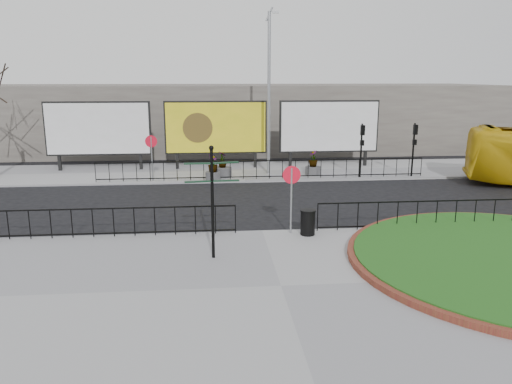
{
  "coord_description": "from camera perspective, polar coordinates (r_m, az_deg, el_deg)",
  "views": [
    {
      "loc": [
        -1.82,
        -17.5,
        5.69
      ],
      "look_at": [
        -0.09,
        1.57,
        1.21
      ],
      "focal_mm": 35.0,
      "sensor_mm": 36.0,
      "label": 1
    }
  ],
  "objects": [
    {
      "name": "building_backdrop",
      "position": [
        39.67,
        -2.57,
        8.53
      ],
      "size": [
        40.0,
        10.0,
        5.0
      ],
      "primitive_type": "cube",
      "color": "slate",
      "rests_on": "ground"
    },
    {
      "name": "ground",
      "position": [
        18.49,
        0.71,
        -4.76
      ],
      "size": [
        90.0,
        90.0,
        0.0
      ],
      "primitive_type": "plane",
      "color": "black",
      "rests_on": "ground"
    },
    {
      "name": "speed_sign_near",
      "position": [
        17.74,
        4.07,
        0.85
      ],
      "size": [
        0.64,
        0.07,
        2.47
      ],
      "color": "gray",
      "rests_on": "pavement_near"
    },
    {
      "name": "fingerpost_sign",
      "position": [
        15.23,
        -5.03,
        0.09
      ],
      "size": [
        1.66,
        0.39,
        3.54
      ],
      "rotation": [
        0.0,
        0.0,
        0.02
      ],
      "color": "black",
      "rests_on": "pavement_near"
    },
    {
      "name": "signal_pole_b",
      "position": [
        29.34,
        17.63,
        5.52
      ],
      "size": [
        0.22,
        0.26,
        3.0
      ],
      "color": "black",
      "rests_on": "pavement_far"
    },
    {
      "name": "signal_pole_a",
      "position": [
        28.32,
        11.99,
        5.59
      ],
      "size": [
        0.22,
        0.26,
        3.0
      ],
      "color": "black",
      "rests_on": "pavement_far"
    },
    {
      "name": "pavement_near",
      "position": [
        13.82,
        2.87,
        -10.88
      ],
      "size": [
        30.0,
        10.0,
        0.12
      ],
      "primitive_type": "cube",
      "color": "gray",
      "rests_on": "ground"
    },
    {
      "name": "planter_b",
      "position": [
        28.17,
        -3.85,
        2.72
      ],
      "size": [
        1.03,
        1.03,
        1.44
      ],
      "color": "#4C4C4F",
      "rests_on": "pavement_far"
    },
    {
      "name": "railing_near_left",
      "position": [
        18.39,
        -18.15,
        -3.34
      ],
      "size": [
        10.0,
        0.1,
        1.1
      ],
      "primitive_type": null,
      "color": "black",
      "rests_on": "pavement_near"
    },
    {
      "name": "railing_far",
      "position": [
        27.41,
        0.8,
        2.61
      ],
      "size": [
        18.0,
        0.1,
        1.1
      ],
      "primitive_type": null,
      "color": "black",
      "rests_on": "pavement_far"
    },
    {
      "name": "railing_near_right",
      "position": [
        19.75,
        19.94,
        -2.37
      ],
      "size": [
        9.0,
        0.1,
        1.1
      ],
      "primitive_type": null,
      "color": "black",
      "rests_on": "pavement_near"
    },
    {
      "name": "planter_c",
      "position": [
        28.93,
        6.54,
        3.05
      ],
      "size": [
        0.88,
        0.88,
        1.41
      ],
      "color": "#4C4C4F",
      "rests_on": "pavement_far"
    },
    {
      "name": "litter_bin",
      "position": [
        17.93,
        5.94,
        -3.45
      ],
      "size": [
        0.56,
        0.56,
        0.92
      ],
      "color": "black",
      "rests_on": "pavement_near"
    },
    {
      "name": "speed_sign_far",
      "position": [
        27.35,
        -11.86,
        4.95
      ],
      "size": [
        0.64,
        0.07,
        2.47
      ],
      "color": "gray",
      "rests_on": "pavement_far"
    },
    {
      "name": "billboard_left",
      "position": [
        31.34,
        -17.6,
        6.89
      ],
      "size": [
        6.2,
        0.31,
        4.1
      ],
      "color": "black",
      "rests_on": "pavement_far"
    },
    {
      "name": "lamp_post",
      "position": [
        28.7,
        1.5,
        11.43
      ],
      "size": [
        0.74,
        0.18,
        9.23
      ],
      "color": "gray",
      "rests_on": "pavement_far"
    },
    {
      "name": "planter_a",
      "position": [
        27.36,
        -4.95,
        2.51
      ],
      "size": [
        0.84,
        0.84,
        1.37
      ],
      "color": "#4C4C4F",
      "rests_on": "pavement_far"
    },
    {
      "name": "pavement_far",
      "position": [
        30.08,
        -1.63,
        2.37
      ],
      "size": [
        44.0,
        6.0,
        0.12
      ],
      "primitive_type": "cube",
      "color": "gray",
      "rests_on": "ground"
    },
    {
      "name": "billboard_mid",
      "position": [
        30.62,
        -4.6,
        7.33
      ],
      "size": [
        6.2,
        0.31,
        4.1
      ],
      "color": "black",
      "rests_on": "pavement_far"
    },
    {
      "name": "billboard_right",
      "position": [
        31.49,
        8.35,
        7.39
      ],
      "size": [
        6.2,
        0.31,
        4.1
      ],
      "color": "black",
      "rests_on": "pavement_far"
    }
  ]
}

